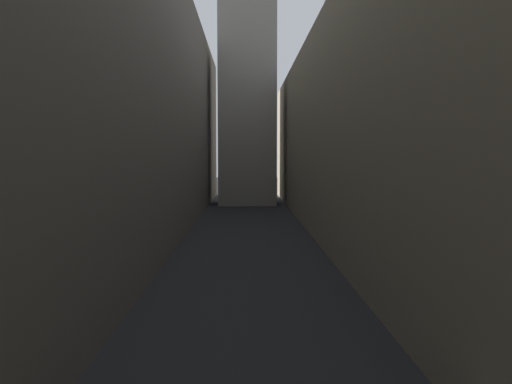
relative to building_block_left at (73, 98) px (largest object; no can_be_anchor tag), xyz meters
The scene contains 3 objects.
ground_plane 17.43m from the building_block_left, ahead, with size 264.00×264.00×0.00m, color #232326.
building_block_left is the anchor object (origin of this frame).
building_block_right 25.80m from the building_block_left, ahead, with size 14.22×108.00×18.15m, color gray.
Camera 1 is at (-0.24, 10.73, 7.03)m, focal length 36.38 mm.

